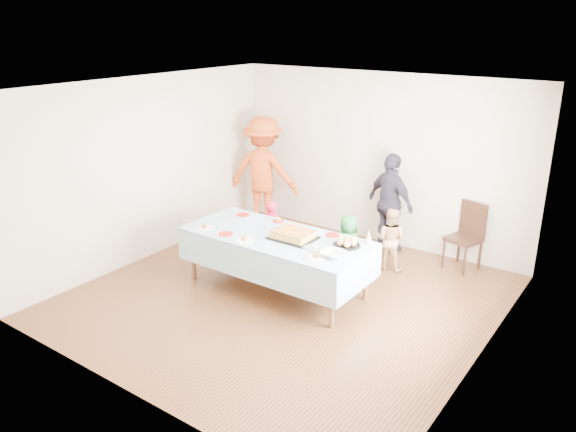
# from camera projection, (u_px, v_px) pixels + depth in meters

# --- Properties ---
(ground) EXTENTS (5.00, 5.00, 0.00)m
(ground) POSITION_uv_depth(u_px,v_px,m) (286.00, 297.00, 7.37)
(ground) COLOR #4A2915
(ground) RESTS_ON ground
(room_walls) EXTENTS (5.04, 5.04, 2.72)m
(room_walls) POSITION_uv_depth(u_px,v_px,m) (290.00, 166.00, 6.75)
(room_walls) COLOR beige
(room_walls) RESTS_ON ground
(party_table) EXTENTS (2.50, 1.10, 0.78)m
(party_table) POSITION_uv_depth(u_px,v_px,m) (276.00, 239.00, 7.33)
(party_table) COLOR brown
(party_table) RESTS_ON ground
(birthday_cake) EXTENTS (0.57, 0.44, 0.10)m
(birthday_cake) POSITION_uv_depth(u_px,v_px,m) (293.00, 235.00, 7.19)
(birthday_cake) COLOR black
(birthday_cake) RESTS_ON party_table
(rolls_tray) EXTENTS (0.34, 0.34, 0.10)m
(rolls_tray) POSITION_uv_depth(u_px,v_px,m) (347.00, 243.00, 6.96)
(rolls_tray) COLOR black
(rolls_tray) RESTS_ON party_table
(punch_bowl) EXTENTS (0.29, 0.29, 0.07)m
(punch_bowl) POSITION_uv_depth(u_px,v_px,m) (333.00, 254.00, 6.65)
(punch_bowl) COLOR silver
(punch_bowl) RESTS_ON party_table
(party_hat) EXTENTS (0.10, 0.10, 0.17)m
(party_hat) POSITION_uv_depth(u_px,v_px,m) (369.00, 237.00, 7.03)
(party_hat) COLOR white
(party_hat) RESTS_ON party_table
(fork_pile) EXTENTS (0.24, 0.18, 0.07)m
(fork_pile) POSITION_uv_depth(u_px,v_px,m) (311.00, 248.00, 6.83)
(fork_pile) COLOR white
(fork_pile) RESTS_ON party_table
(plate_red_far_a) EXTENTS (0.18, 0.18, 0.01)m
(plate_red_far_a) POSITION_uv_depth(u_px,v_px,m) (243.00, 215.00, 8.06)
(plate_red_far_a) COLOR red
(plate_red_far_a) RESTS_ON party_table
(plate_red_far_b) EXTENTS (0.16, 0.16, 0.01)m
(plate_red_far_b) POSITION_uv_depth(u_px,v_px,m) (278.00, 221.00, 7.80)
(plate_red_far_b) COLOR red
(plate_red_far_b) RESTS_ON party_table
(plate_red_far_c) EXTENTS (0.18, 0.18, 0.01)m
(plate_red_far_c) POSITION_uv_depth(u_px,v_px,m) (290.00, 227.00, 7.59)
(plate_red_far_c) COLOR red
(plate_red_far_c) RESTS_ON party_table
(plate_red_far_d) EXTENTS (0.18, 0.18, 0.01)m
(plate_red_far_d) POSITION_uv_depth(u_px,v_px,m) (332.00, 235.00, 7.31)
(plate_red_far_d) COLOR red
(plate_red_far_d) RESTS_ON party_table
(plate_red_near) EXTENTS (0.19, 0.19, 0.01)m
(plate_red_near) POSITION_uv_depth(u_px,v_px,m) (226.00, 234.00, 7.34)
(plate_red_near) COLOR red
(plate_red_near) RESTS_ON party_table
(plate_white_left) EXTENTS (0.21, 0.21, 0.01)m
(plate_white_left) POSITION_uv_depth(u_px,v_px,m) (205.00, 228.00, 7.55)
(plate_white_left) COLOR white
(plate_white_left) RESTS_ON party_table
(plate_white_mid) EXTENTS (0.24, 0.24, 0.01)m
(plate_white_mid) POSITION_uv_depth(u_px,v_px,m) (244.00, 241.00, 7.12)
(plate_white_mid) COLOR white
(plate_white_mid) RESTS_ON party_table
(plate_white_right) EXTENTS (0.23, 0.23, 0.01)m
(plate_white_right) POSITION_uv_depth(u_px,v_px,m) (316.00, 258.00, 6.62)
(plate_white_right) COLOR white
(plate_white_right) RESTS_ON party_table
(dining_chair) EXTENTS (0.53, 0.53, 0.98)m
(dining_chair) POSITION_uv_depth(u_px,v_px,m) (467.00, 232.00, 8.07)
(dining_chair) COLOR black
(dining_chair) RESTS_ON ground
(toddler_left) EXTENTS (0.35, 0.24, 0.92)m
(toddler_left) POSITION_uv_depth(u_px,v_px,m) (272.00, 230.00, 8.39)
(toddler_left) COLOR red
(toddler_left) RESTS_ON ground
(toddler_mid) EXTENTS (0.50, 0.39, 0.90)m
(toddler_mid) POSITION_uv_depth(u_px,v_px,m) (348.00, 246.00, 7.84)
(toddler_mid) COLOR #246C33
(toddler_mid) RESTS_ON ground
(toddler_right) EXTENTS (0.49, 0.40, 0.92)m
(toddler_right) POSITION_uv_depth(u_px,v_px,m) (390.00, 239.00, 8.04)
(toddler_right) COLOR tan
(toddler_right) RESTS_ON ground
(adult_left) EXTENTS (1.37, 0.98, 1.90)m
(adult_left) POSITION_uv_depth(u_px,v_px,m) (264.00, 172.00, 9.63)
(adult_left) COLOR #C54818
(adult_left) RESTS_ON ground
(adult_right) EXTENTS (0.99, 0.69, 1.55)m
(adult_right) POSITION_uv_depth(u_px,v_px,m) (390.00, 203.00, 8.58)
(adult_right) COLOR #2D2A39
(adult_right) RESTS_ON ground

